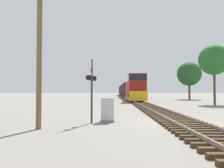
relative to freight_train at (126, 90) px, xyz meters
name	(u,v)px	position (x,y,z in m)	size (l,w,h in m)	color
ground_plane	(179,122)	(0.00, -58.26, -2.05)	(400.00, 400.00, 0.00)	slate
rail_track_bed	(179,120)	(0.00, -58.26, -1.92)	(2.60, 160.00, 0.31)	#42301E
freight_train	(126,90)	(0.00, 0.00, 0.00)	(2.86, 76.38, 4.68)	maroon
crossing_signal_near	(91,82)	(-5.12, -58.61, 0.29)	(0.58, 1.00, 3.84)	#333333
relay_cabinet	(108,110)	(-4.20, -58.08, -1.35)	(0.83, 0.53, 1.44)	slate
utility_pole	(39,42)	(-7.48, -60.58, 2.23)	(1.80, 0.26, 8.25)	brown
tree_far_right	(214,60)	(10.18, -40.73, 4.14)	(4.24, 4.24, 8.33)	#473521
tree_mid_background	(189,74)	(12.99, -22.45, 3.60)	(5.33, 5.33, 8.34)	brown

